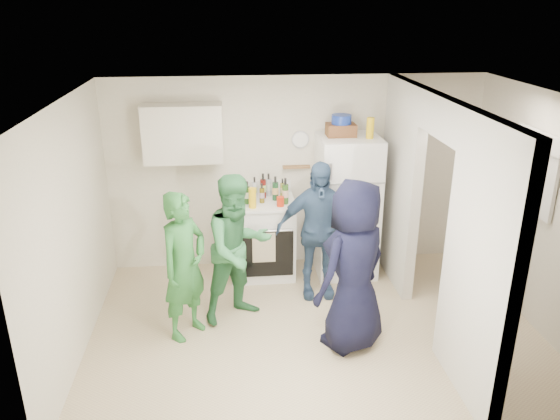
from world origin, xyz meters
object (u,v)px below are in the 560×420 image
object	(u,v)px
fridge	(346,206)
wicker_basket	(341,130)
blue_bowl	(341,119)
person_nook	(474,238)
person_green_center	(238,249)
stove	(262,238)
person_green_left	(184,266)
person_denim	(318,230)
person_navy	(354,267)
yellow_cup_stack_top	(370,128)

from	to	relation	value
fridge	wicker_basket	bearing A→B (deg)	153.43
wicker_basket	blue_bowl	bearing A→B (deg)	0.00
person_nook	person_green_center	bearing A→B (deg)	-60.73
stove	person_green_left	size ratio (longest dim) A/B	0.63
wicker_basket	person_green_left	size ratio (longest dim) A/B	0.22
person_denim	person_green_center	bearing A→B (deg)	-154.83
person_green_center	person_navy	world-z (taller)	person_navy
fridge	yellow_cup_stack_top	world-z (taller)	yellow_cup_stack_top
fridge	wicker_basket	distance (m)	0.98
person_denim	person_nook	world-z (taller)	person_denim
person_green_left	person_nook	world-z (taller)	person_green_left
fridge	person_nook	xyz separation A→B (m)	(1.33, -0.83, -0.12)
person_green_center	blue_bowl	bearing A→B (deg)	9.70
person_navy	blue_bowl	bearing A→B (deg)	-131.86
yellow_cup_stack_top	person_green_center	xyz separation A→B (m)	(-1.62, -0.89, -1.09)
wicker_basket	yellow_cup_stack_top	size ratio (longest dim) A/B	1.40
stove	person_denim	distance (m)	0.92
wicker_basket	person_navy	bearing A→B (deg)	-96.05
wicker_basket	person_nook	bearing A→B (deg)	-31.74
yellow_cup_stack_top	person_denim	xyz separation A→B (m)	(-0.68, -0.47, -1.09)
person_green_center	person_denim	xyz separation A→B (m)	(0.94, 0.42, -0.00)
person_navy	fridge	bearing A→B (deg)	-135.48
fridge	person_denim	distance (m)	0.74
stove	fridge	world-z (taller)	fridge
yellow_cup_stack_top	blue_bowl	bearing A→B (deg)	154.89
stove	yellow_cup_stack_top	bearing A→B (deg)	-5.71
blue_bowl	yellow_cup_stack_top	bearing A→B (deg)	-25.11
blue_bowl	yellow_cup_stack_top	xyz separation A→B (m)	(0.32, -0.15, -0.08)
fridge	wicker_basket	size ratio (longest dim) A/B	5.15
fridge	yellow_cup_stack_top	size ratio (longest dim) A/B	7.22
fridge	yellow_cup_stack_top	xyz separation A→B (m)	(0.22, -0.10, 1.03)
stove	person_nook	size ratio (longest dim) A/B	0.64
wicker_basket	person_denim	world-z (taller)	wicker_basket
blue_bowl	person_navy	xyz separation A→B (m)	(-0.18, -1.69, -1.12)
wicker_basket	person_nook	xyz separation A→B (m)	(1.43, -0.88, -1.10)
stove	yellow_cup_stack_top	world-z (taller)	yellow_cup_stack_top
person_denim	person_nook	xyz separation A→B (m)	(1.79, -0.26, -0.06)
person_green_left	stove	bearing A→B (deg)	6.03
person_denim	person_nook	distance (m)	1.81
person_denim	fridge	bearing A→B (deg)	52.09
fridge	person_green_left	size ratio (longest dim) A/B	1.13
yellow_cup_stack_top	person_green_center	bearing A→B (deg)	-151.40
blue_bowl	person_green_left	xyz separation A→B (m)	(-1.87, -1.32, -1.21)
yellow_cup_stack_top	person_nook	bearing A→B (deg)	-33.50
wicker_basket	stove	bearing A→B (deg)	-178.83
fridge	person_navy	world-z (taller)	fridge
person_green_center	person_navy	distance (m)	1.30
fridge	wicker_basket	xyz separation A→B (m)	(-0.10, 0.05, 0.98)
person_green_center	person_nook	world-z (taller)	person_green_center
person_green_left	blue_bowl	bearing A→B (deg)	-14.46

